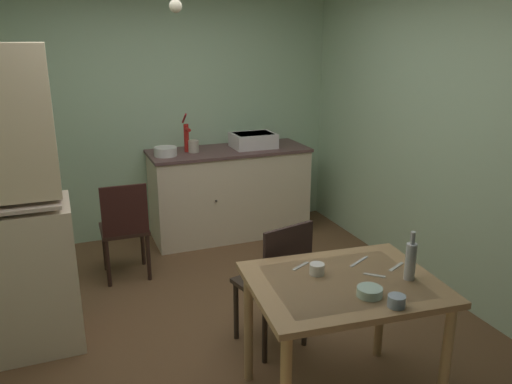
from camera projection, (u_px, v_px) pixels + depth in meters
The scene contains 20 objects.
ground_plane at pixel (217, 327), 3.74m from camera, with size 5.08×5.08×0.00m, color brown.
wall_back at pixel (153, 109), 5.20m from camera, with size 3.91×0.10×2.67m, color #AFD1AB.
wall_right at pixel (448, 131), 4.03m from camera, with size 0.10×4.18×2.67m, color #B2D0AB.
counter_cabinet at pixel (229, 192), 5.37m from camera, with size 1.64×0.64×0.93m.
sink_basin at pixel (253, 140), 5.30m from camera, with size 0.44×0.34×0.15m.
hand_pump at pixel (186, 135), 5.07m from camera, with size 0.05×0.27×0.39m.
mixing_bowl_counter at pixel (165, 151), 4.94m from camera, with size 0.22×0.22×0.09m, color white.
stoneware_crock at pixel (194, 146), 5.08m from camera, with size 0.11×0.11×0.12m, color beige.
dining_table at pixel (343, 299), 2.80m from camera, with size 1.09×0.89×0.78m.
chair_far_side at pixel (277, 282), 3.37m from camera, with size 0.48×0.48×0.92m.
chair_by_counter at pixel (125, 228), 4.36m from camera, with size 0.41×0.41×0.89m.
serving_bowl_wide at pixel (370, 292), 2.60m from camera, with size 0.13×0.13×0.05m, color #ADD1C1.
teacup_cream at pixel (397, 301), 2.50m from camera, with size 0.09×0.09×0.06m, color #9EB2C6.
mug_dark at pixel (317, 269), 2.84m from camera, with size 0.08×0.08×0.06m, color white.
glass_bottle at pixel (411, 260), 2.76m from camera, with size 0.06×0.06×0.28m.
table_knife at pixel (359, 261), 3.00m from camera, with size 0.18×0.02×0.01m, color silver.
teaspoon_near_bowl at pixel (301, 266), 2.94m from camera, with size 0.14×0.02×0.01m, color beige.
teaspoon_by_cup at pixel (396, 267), 2.93m from camera, with size 0.15×0.02×0.01m, color beige.
serving_spoon at pixel (374, 275), 2.83m from camera, with size 0.12×0.02×0.01m, color beige.
pendant_bulb at pixel (176, 6), 3.09m from camera, with size 0.08×0.08×0.08m, color #F9EFCC.
Camera 1 is at (-0.93, -3.15, 2.07)m, focal length 35.60 mm.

